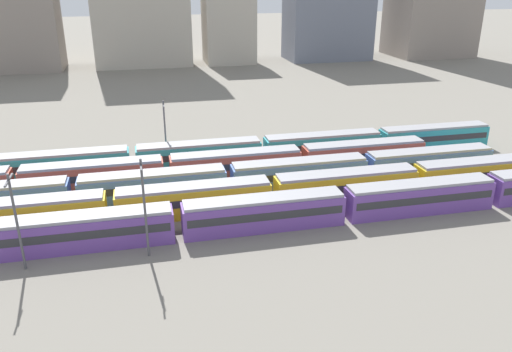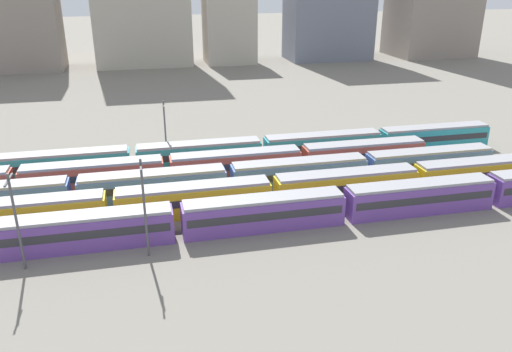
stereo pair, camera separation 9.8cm
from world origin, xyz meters
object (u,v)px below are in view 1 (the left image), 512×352
object	(u,v)px
train_track_4	(262,150)
catenary_pole_0	(16,218)
train_track_1	(273,192)
catenary_pole_1	(165,129)
train_track_0	(264,212)
catenary_pole_2	(144,204)
train_track_3	(167,170)
train_track_2	(229,179)

from	to	relation	value
train_track_4	catenary_pole_0	size ratio (longest dim) A/B	7.60
train_track_1	catenary_pole_1	distance (m)	21.90
catenary_pole_0	train_track_1	bearing A→B (deg)	17.20
train_track_0	train_track_4	bearing A→B (deg)	76.77
train_track_0	catenary_pole_0	xyz separation A→B (m)	(-24.34, -3.07, 3.56)
train_track_0	catenary_pole_2	xyz separation A→B (m)	(-12.70, -3.22, 3.83)
train_track_0	catenary_pole_2	distance (m)	13.65
train_track_1	train_track_3	size ratio (longest dim) A/B	1.00
train_track_2	catenary_pole_1	distance (m)	15.27
train_track_4	catenary_pole_2	size ratio (longest dim) A/B	7.21
train_track_1	catenary_pole_2	distance (m)	17.68
train_track_3	train_track_4	bearing A→B (deg)	19.76
train_track_4	catenary_pole_1	distance (m)	14.66
train_track_0	catenary_pole_1	xyz separation A→B (m)	(-9.11, 23.54, 3.39)
catenary_pole_0	catenary_pole_2	size ratio (longest dim) A/B	0.95
train_track_0	catenary_pole_2	bearing A→B (deg)	-165.75
train_track_1	catenary_pole_2	world-z (taller)	catenary_pole_2
train_track_4	catenary_pole_2	world-z (taller)	catenary_pole_2
train_track_4	train_track_3	bearing A→B (deg)	-160.24
train_track_0	train_track_3	size ratio (longest dim) A/B	1.25
train_track_3	catenary_pole_0	size ratio (longest dim) A/B	7.60
train_track_0	train_track_4	xyz separation A→B (m)	(4.89, 20.80, 0.00)
catenary_pole_0	train_track_2	bearing A→B (deg)	31.19
train_track_2	train_track_3	distance (m)	9.12
train_track_1	train_track_3	bearing A→B (deg)	138.96
train_track_0	catenary_pole_0	world-z (taller)	catenary_pole_0
train_track_2	train_track_4	size ratio (longest dim) A/B	1.00
train_track_0	catenary_pole_0	bearing A→B (deg)	-172.82
train_track_4	catenary_pole_0	world-z (taller)	catenary_pole_0
train_track_2	catenary_pole_1	bearing A→B (deg)	118.08
train_track_2	train_track_3	bearing A→B (deg)	145.22
train_track_1	train_track_0	bearing A→B (deg)	-114.42
train_track_4	catenary_pole_0	bearing A→B (deg)	-140.77
catenary_pole_1	train_track_0	bearing A→B (deg)	-68.84
train_track_1	train_track_3	xyz separation A→B (m)	(-11.95, 10.40, 0.00)
train_track_0	train_track_1	distance (m)	5.71
catenary_pole_0	catenary_pole_1	world-z (taller)	catenary_pole_0
train_track_0	catenary_pole_2	world-z (taller)	catenary_pole_2
train_track_1	catenary_pole_2	bearing A→B (deg)	-150.78
train_track_2	train_track_4	xyz separation A→B (m)	(6.99, 10.40, 0.00)
catenary_pole_2	train_track_2	bearing A→B (deg)	52.12
train_track_0	train_track_2	distance (m)	10.61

